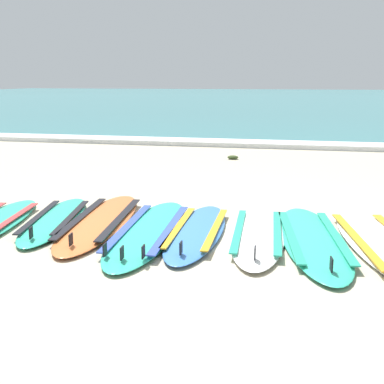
{
  "coord_description": "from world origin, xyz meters",
  "views": [
    {
      "loc": [
        0.99,
        -4.88,
        1.57
      ],
      "look_at": [
        -0.31,
        0.93,
        0.25
      ],
      "focal_mm": 48.09,
      "sensor_mm": 36.0,
      "label": 1
    }
  ],
  "objects": [
    {
      "name": "seaweed_clump_near_shoreline",
      "position": [
        -0.42,
        5.14,
        0.04
      ],
      "size": [
        0.22,
        0.17,
        0.08
      ],
      "primitive_type": "ellipsoid",
      "color": "#384723",
      "rests_on": "ground"
    },
    {
      "name": "surfboard_6",
      "position": [
        1.09,
        0.06,
        0.04
      ],
      "size": [
        0.94,
        2.48,
        0.18
      ],
      "color": "#2DB793",
      "rests_on": "ground"
    },
    {
      "name": "surfboard_1",
      "position": [
        -1.7,
        0.16,
        0.04
      ],
      "size": [
        0.89,
        2.08,
        0.18
      ],
      "color": "#2DB793",
      "rests_on": "ground"
    },
    {
      "name": "surfboard_4",
      "position": [
        -0.07,
        0.08,
        0.04
      ],
      "size": [
        0.61,
        2.13,
        0.18
      ],
      "color": "#3875CC",
      "rests_on": "ground"
    },
    {
      "name": "wave_foam_strip",
      "position": [
        0.0,
        7.25,
        0.06
      ],
      "size": [
        80.0,
        0.84,
        0.11
      ],
      "primitive_type": "cube",
      "color": "white",
      "rests_on": "ground"
    },
    {
      "name": "surfboard_3",
      "position": [
        -0.55,
        -0.01,
        0.04
      ],
      "size": [
        0.78,
        2.52,
        0.18
      ],
      "color": "#2DB793",
      "rests_on": "ground"
    },
    {
      "name": "surfboard_7",
      "position": [
        1.73,
        0.08,
        0.04
      ],
      "size": [
        1.05,
        2.56,
        0.18
      ],
      "color": "white",
      "rests_on": "ground"
    },
    {
      "name": "surfboard_5",
      "position": [
        0.55,
        0.11,
        0.04
      ],
      "size": [
        0.68,
        2.18,
        0.18
      ],
      "color": "white",
      "rests_on": "ground"
    },
    {
      "name": "ground_plane",
      "position": [
        0.0,
        0.0,
        0.0
      ],
      "size": [
        80.0,
        80.0,
        0.0
      ],
      "primitive_type": "plane",
      "color": "#B7AD93"
    },
    {
      "name": "surfboard_2",
      "position": [
        -1.18,
        0.22,
        0.04
      ],
      "size": [
        0.88,
        2.5,
        0.18
      ],
      "color": "orange",
      "rests_on": "ground"
    },
    {
      "name": "sea",
      "position": [
        0.0,
        36.83,
        0.05
      ],
      "size": [
        80.0,
        60.0,
        0.1
      ],
      "primitive_type": "cube",
      "color": "teal",
      "rests_on": "ground"
    }
  ]
}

